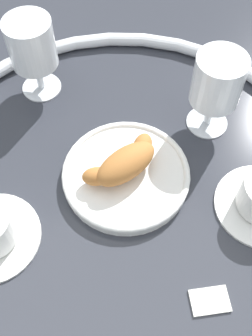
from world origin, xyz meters
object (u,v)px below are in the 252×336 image
juice_glass_right (32,47)px  juice_glass_left (217,82)px  croissant_large (125,163)px  pastry_plate (126,175)px  sugar_packet (209,301)px

juice_glass_right → juice_glass_left: bearing=-53.3°
juice_glass_left → juice_glass_right: same height
croissant_large → juice_glass_left: size_ratio=0.98×
pastry_plate → croissant_large: 0.03m
pastry_plate → juice_glass_right: juice_glass_right is taller
juice_glass_left → croissant_large: bearing=179.8°
pastry_plate → croissant_large: size_ratio=1.40×
pastry_plate → juice_glass_left: (0.17, 0.00, 0.08)m
pastry_plate → croissant_large: croissant_large is taller
pastry_plate → juice_glass_right: (-0.00, 0.24, 0.08)m
croissant_large → juice_glass_left: bearing=-0.2°
pastry_plate → juice_glass_right: size_ratio=1.37×
sugar_packet → pastry_plate: bearing=111.9°
croissant_large → juice_glass_left: juice_glass_left is taller
croissant_large → juice_glass_right: (-0.00, 0.23, 0.05)m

